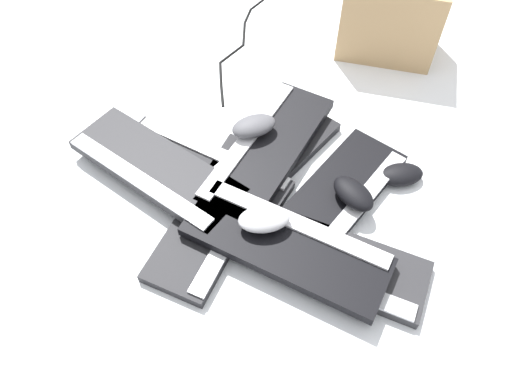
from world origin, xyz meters
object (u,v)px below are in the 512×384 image
at_px(keyboard_0, 201,170).
at_px(keyboard_2, 323,258).
at_px(keyboard_5, 268,149).
at_px(mouse_3, 264,219).
at_px(keyboard_1, 219,212).
at_px(mouse_1, 254,126).
at_px(keyboard_6, 156,168).
at_px(cardboard_box, 391,14).
at_px(keyboard_4, 263,162).
at_px(keyboard_3, 333,202).
at_px(keyboard_7, 286,245).
at_px(mouse_2, 400,175).
at_px(mouse_0, 353,194).

distance_m(keyboard_0, keyboard_2, 0.37).
height_order(keyboard_2, keyboard_5, keyboard_5).
bearing_deg(mouse_3, keyboard_2, 148.38).
relative_size(keyboard_1, mouse_1, 4.01).
distance_m(keyboard_0, mouse_1, 0.17).
bearing_deg(keyboard_5, keyboard_2, 135.51).
xyz_separation_m(keyboard_6, mouse_3, (-0.30, 0.05, 0.04)).
bearing_deg(keyboard_6, mouse_3, 170.22).
bearing_deg(cardboard_box, keyboard_5, 74.75).
bearing_deg(keyboard_4, mouse_3, 113.40).
height_order(keyboard_3, keyboard_4, same).
relative_size(keyboard_3, keyboard_7, 1.03).
height_order(keyboard_7, mouse_2, keyboard_7).
distance_m(keyboard_0, mouse_0, 0.37).
relative_size(mouse_0, mouse_3, 1.00).
xyz_separation_m(keyboard_3, keyboard_4, (0.20, -0.05, 0.00)).
bearing_deg(mouse_2, keyboard_3, 16.08).
relative_size(keyboard_0, mouse_2, 4.12).
bearing_deg(keyboard_1, keyboard_6, -10.75).
relative_size(keyboard_5, cardboard_box, 1.67).
bearing_deg(cardboard_box, keyboard_2, 95.19).
bearing_deg(keyboard_6, mouse_1, -132.61).
bearing_deg(keyboard_2, mouse_1, -41.95).
relative_size(keyboard_3, mouse_2, 4.22).
xyz_separation_m(keyboard_4, mouse_1, (0.04, -0.04, 0.07)).
height_order(keyboard_4, keyboard_5, keyboard_5).
distance_m(mouse_0, mouse_3, 0.22).
relative_size(keyboard_0, mouse_1, 4.12).
relative_size(keyboard_3, mouse_3, 4.22).
bearing_deg(keyboard_6, mouse_2, -156.48).
bearing_deg(cardboard_box, keyboard_1, 75.89).
xyz_separation_m(keyboard_2, cardboard_box, (0.07, -0.76, 0.10)).
distance_m(keyboard_2, keyboard_4, 0.29).
xyz_separation_m(keyboard_3, mouse_1, (0.24, -0.09, 0.07)).
bearing_deg(keyboard_0, keyboard_6, 34.98).
distance_m(keyboard_7, mouse_0, 0.20).
bearing_deg(keyboard_6, mouse_0, -166.22).
distance_m(mouse_1, mouse_2, 0.37).
height_order(keyboard_0, mouse_1, mouse_1).
distance_m(keyboard_5, keyboard_7, 0.27).
xyz_separation_m(keyboard_2, mouse_3, (0.14, -0.00, 0.07)).
height_order(keyboard_3, keyboard_5, keyboard_5).
xyz_separation_m(keyboard_0, keyboard_5, (-0.13, -0.10, 0.03)).
bearing_deg(keyboard_2, keyboard_6, -6.88).
distance_m(keyboard_3, cardboard_box, 0.63).
distance_m(keyboard_6, mouse_3, 0.30).
relative_size(keyboard_4, mouse_2, 4.22).
relative_size(keyboard_6, mouse_1, 4.21).
xyz_separation_m(keyboard_1, keyboard_3, (-0.23, -0.13, 0.00)).
relative_size(keyboard_1, keyboard_3, 0.95).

